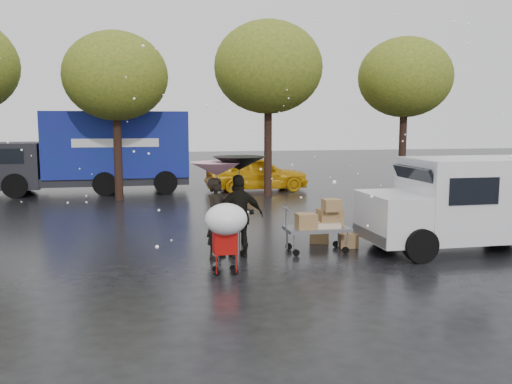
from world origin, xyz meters
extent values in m
plane|color=black|center=(0.00, 0.00, 0.00)|extent=(90.00, 90.00, 0.00)
imported|color=black|center=(-0.95, 0.13, 0.91)|extent=(0.76, 0.79, 1.82)
imported|color=black|center=(-0.24, 1.26, 0.78)|extent=(0.89, 0.78, 1.55)
imported|color=black|center=(-0.45, 0.10, 0.94)|extent=(1.14, 0.54, 1.88)
cylinder|color=#4C4C4C|center=(-0.95, 0.13, 1.01)|extent=(0.02, 0.02, 2.02)
cone|color=#CB537B|center=(-0.95, 0.13, 2.02)|extent=(1.19, 1.19, 0.30)
sphere|color=#4C4C4C|center=(-0.95, 0.13, 2.05)|extent=(0.06, 0.06, 0.06)
cylinder|color=#4C4C4C|center=(-0.45, 0.10, 1.07)|extent=(0.02, 0.02, 2.14)
cone|color=black|center=(-0.45, 0.10, 2.14)|extent=(1.19, 1.19, 0.30)
sphere|color=#4C4C4C|center=(-0.45, 0.10, 2.17)|extent=(0.06, 0.06, 0.06)
cube|color=slate|center=(1.43, 0.23, 0.55)|extent=(1.50, 0.80, 0.08)
cylinder|color=slate|center=(0.68, 0.23, 0.80)|extent=(0.04, 0.04, 0.60)
cube|color=brown|center=(1.78, 0.33, 0.79)|extent=(0.55, 0.45, 0.40)
cube|color=brown|center=(1.13, 0.13, 0.77)|extent=(0.45, 0.40, 0.35)
cube|color=brown|center=(1.73, 0.08, 1.13)|extent=(0.40, 0.35, 0.28)
cube|color=tan|center=(1.48, 0.23, 0.65)|extent=(0.90, 0.55, 0.12)
cylinder|color=black|center=(0.83, -0.09, 0.08)|extent=(0.16, 0.05, 0.16)
cylinder|color=black|center=(0.83, 0.55, 0.08)|extent=(0.16, 0.05, 0.16)
cylinder|color=black|center=(2.03, -0.09, 0.08)|extent=(0.16, 0.05, 0.16)
cylinder|color=black|center=(2.03, 0.55, 0.08)|extent=(0.16, 0.05, 0.16)
cube|color=#AC0C09|center=(-0.98, -1.16, 0.65)|extent=(0.47, 0.41, 0.45)
cylinder|color=#AC0C09|center=(-0.98, -1.35, 1.02)|extent=(0.42, 0.02, 0.02)
cylinder|color=#4C4C4C|center=(-0.98, -1.35, 0.95)|extent=(0.02, 0.02, 0.60)
ellipsoid|color=white|center=(-0.98, -1.35, 1.15)|extent=(0.84, 0.84, 0.63)
cylinder|color=black|center=(-1.16, -1.32, 0.06)|extent=(0.12, 0.04, 0.12)
cylinder|color=black|center=(-1.16, -1.00, 0.06)|extent=(0.12, 0.04, 0.12)
cylinder|color=black|center=(-0.80, -1.32, 0.06)|extent=(0.12, 0.04, 0.12)
cylinder|color=black|center=(-0.80, -1.00, 0.06)|extent=(0.12, 0.04, 0.12)
cube|color=silver|center=(5.52, -0.24, 1.25)|extent=(3.80, 2.00, 1.90)
cube|color=silver|center=(3.12, -0.24, 0.85)|extent=(1.20, 1.95, 1.10)
cube|color=black|center=(3.67, -0.24, 1.70)|extent=(0.37, 1.70, 0.67)
cube|color=slate|center=(2.57, -0.24, 0.45)|extent=(0.12, 1.90, 0.25)
cylinder|color=black|center=(3.32, -1.19, 0.38)|extent=(0.76, 0.28, 0.76)
cylinder|color=black|center=(3.32, 0.71, 0.38)|extent=(0.76, 0.28, 0.76)
cylinder|color=black|center=(6.62, 0.71, 0.38)|extent=(0.76, 0.28, 0.76)
cube|color=navy|center=(-3.63, 12.60, 2.10)|extent=(6.00, 2.50, 2.80)
cube|color=black|center=(-7.83, 12.60, 1.25)|extent=(2.20, 2.40, 1.90)
cube|color=black|center=(-4.63, 12.60, 0.55)|extent=(8.00, 2.30, 0.35)
cube|color=silver|center=(-3.63, 11.34, 2.20)|extent=(3.50, 0.03, 0.35)
cylinder|color=black|center=(-7.63, 11.45, 0.50)|extent=(1.00, 0.30, 1.00)
cylinder|color=black|center=(-7.63, 13.75, 0.50)|extent=(1.00, 0.30, 1.00)
cylinder|color=black|center=(-1.63, 11.45, 0.50)|extent=(1.00, 0.30, 1.00)
cylinder|color=black|center=(-1.63, 13.75, 0.50)|extent=(1.00, 0.30, 1.00)
cube|color=brown|center=(1.79, 1.13, 0.21)|extent=(0.58, 0.52, 0.42)
cube|color=brown|center=(2.32, 0.51, 0.17)|extent=(0.47, 0.39, 0.34)
imported|color=orange|center=(2.41, 11.80, 0.78)|extent=(4.61, 1.96, 1.56)
cylinder|color=black|center=(-3.50, 10.00, 2.24)|extent=(0.32, 0.32, 4.48)
ellipsoid|color=#345518|center=(-3.50, 10.00, 4.80)|extent=(4.00, 4.00, 3.40)
cylinder|color=black|center=(2.50, 10.00, 2.45)|extent=(0.32, 0.32, 4.90)
ellipsoid|color=#345518|center=(2.50, 10.00, 5.25)|extent=(4.40, 4.40, 3.74)
cylinder|color=black|center=(8.50, 10.00, 2.31)|extent=(0.32, 0.32, 4.62)
ellipsoid|color=#345518|center=(8.50, 10.00, 4.95)|extent=(4.00, 4.00, 3.40)
camera|label=1|loc=(-2.55, -11.74, 3.04)|focal=38.00mm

